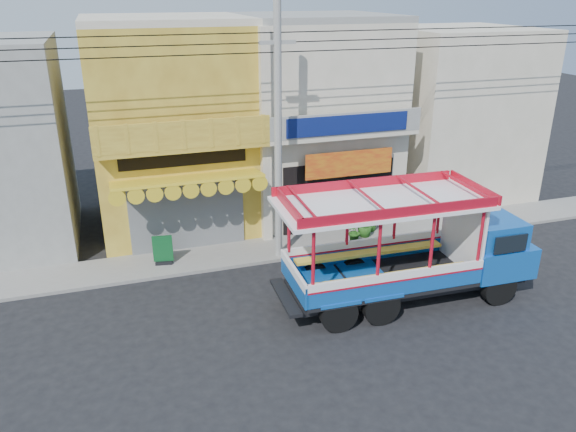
% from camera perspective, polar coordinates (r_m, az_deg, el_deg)
% --- Properties ---
extents(ground, '(90.00, 90.00, 0.00)m').
position_cam_1_polar(ground, '(18.22, 5.21, -8.24)').
color(ground, black).
rests_on(ground, ground).
extents(sidewalk, '(30.00, 2.00, 0.12)m').
position_cam_1_polar(sidewalk, '(21.49, 1.07, -3.00)').
color(sidewalk, slate).
rests_on(sidewalk, ground).
extents(shophouse_left, '(6.00, 7.50, 8.24)m').
position_cam_1_polar(shophouse_left, '(23.04, -11.73, 8.94)').
color(shophouse_left, '#A88125').
rests_on(shophouse_left, ground).
extents(shophouse_right, '(6.00, 6.75, 8.24)m').
position_cam_1_polar(shophouse_right, '(24.40, 2.57, 10.10)').
color(shophouse_right, '#C0B89E').
rests_on(shophouse_right, ground).
extents(party_pilaster, '(0.35, 0.30, 8.00)m').
position_cam_1_polar(party_pilaster, '(20.63, -2.28, 7.56)').
color(party_pilaster, '#C0B89E').
rests_on(party_pilaster, ground).
extents(filler_building_right, '(6.00, 6.00, 7.60)m').
position_cam_1_polar(filler_building_right, '(27.69, 16.46, 10.02)').
color(filler_building_right, '#C0B89E').
rests_on(filler_building_right, ground).
extents(utility_pole, '(28.00, 0.26, 9.00)m').
position_cam_1_polar(utility_pole, '(18.99, -0.59, 9.50)').
color(utility_pole, gray).
rests_on(utility_pole, ground).
extents(songthaew_truck, '(8.06, 2.89, 3.73)m').
position_cam_1_polar(songthaew_truck, '(17.87, 13.71, -2.97)').
color(songthaew_truck, black).
rests_on(songthaew_truck, ground).
extents(green_sign, '(0.70, 0.41, 1.06)m').
position_cam_1_polar(green_sign, '(20.28, -12.58, -3.59)').
color(green_sign, black).
rests_on(green_sign, sidewalk).
extents(potted_plant_a, '(1.16, 1.12, 0.98)m').
position_cam_1_polar(potted_plant_a, '(22.75, 8.39, -0.26)').
color(potted_plant_a, '#255919').
rests_on(potted_plant_a, sidewalk).
extents(potted_plant_b, '(0.70, 0.68, 0.99)m').
position_cam_1_polar(potted_plant_b, '(21.47, 6.61, -1.56)').
color(potted_plant_b, '#255919').
rests_on(potted_plant_b, sidewalk).
extents(potted_plant_c, '(0.64, 0.64, 1.07)m').
position_cam_1_polar(potted_plant_c, '(22.14, 7.83, -0.76)').
color(potted_plant_c, '#255919').
rests_on(potted_plant_c, sidewalk).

